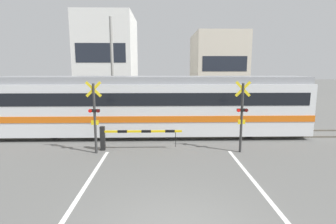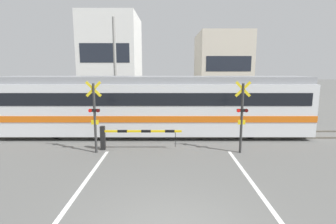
% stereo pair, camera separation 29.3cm
% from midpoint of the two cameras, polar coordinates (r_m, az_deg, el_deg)
% --- Properties ---
extents(rail_track_near, '(50.00, 0.10, 0.08)m').
position_cam_midpoint_polar(rail_track_near, '(13.92, 0.60, -5.62)').
color(rail_track_near, '#5B564C').
rests_on(rail_track_near, ground_plane).
extents(rail_track_far, '(50.00, 0.10, 0.08)m').
position_cam_midpoint_polar(rail_track_far, '(15.30, 0.54, -4.21)').
color(rail_track_far, '#5B564C').
rests_on(rail_track_far, ground_plane).
extents(road_stripe_left, '(0.14, 10.05, 0.01)m').
position_cam_midpoint_polar(road_stripe_left, '(7.66, -20.93, -19.88)').
color(road_stripe_left, white).
rests_on(road_stripe_left, ground_plane).
extents(road_stripe_right, '(0.14, 10.05, 0.01)m').
position_cam_midpoint_polar(road_stripe_right, '(7.77, 23.14, -19.58)').
color(road_stripe_right, white).
rests_on(road_stripe_right, ground_plane).
extents(commuter_train, '(16.54, 2.69, 3.24)m').
position_cam_midpoint_polar(commuter_train, '(14.29, -2.65, 1.71)').
color(commuter_train, silver).
rests_on(commuter_train, ground_plane).
extents(crossing_barrier_near, '(3.68, 0.20, 1.10)m').
position_cam_midpoint_polar(crossing_barrier_near, '(12.05, -9.12, -4.89)').
color(crossing_barrier_near, black).
rests_on(crossing_barrier_near, ground_plane).
extents(crossing_barrier_far, '(3.68, 0.20, 1.10)m').
position_cam_midpoint_polar(crossing_barrier_far, '(17.52, 7.19, -0.31)').
color(crossing_barrier_far, black).
rests_on(crossing_barrier_far, ground_plane).
extents(crossing_signal_left, '(0.68, 0.15, 3.14)m').
position_cam_midpoint_polar(crossing_signal_left, '(11.66, -15.04, -0.41)').
color(crossing_signal_left, '#333333').
rests_on(crossing_signal_left, ground_plane).
extents(crossing_signal_right, '(0.68, 0.15, 3.14)m').
position_cam_midpoint_polar(crossing_signal_right, '(11.75, 16.43, -0.40)').
color(crossing_signal_right, '#333333').
rests_on(crossing_signal_right, ground_plane).
extents(pedestrian, '(0.38, 0.22, 1.63)m').
position_cam_midpoint_polar(pedestrian, '(19.60, 3.93, 1.49)').
color(pedestrian, brown).
rests_on(pedestrian, ground_plane).
extents(building_left_of_street, '(5.81, 7.68, 9.33)m').
position_cam_midpoint_polar(building_left_of_street, '(30.67, -11.70, 11.22)').
color(building_left_of_street, white).
rests_on(building_left_of_street, ground_plane).
extents(building_right_of_street, '(5.30, 7.68, 7.44)m').
position_cam_midpoint_polar(building_right_of_street, '(30.67, 11.64, 9.46)').
color(building_right_of_street, beige).
rests_on(building_right_of_street, ground_plane).
extents(utility_pole_streetside, '(0.22, 0.22, 7.31)m').
position_cam_midpoint_polar(utility_pole_streetside, '(19.98, -11.07, 9.31)').
color(utility_pole_streetside, gray).
rests_on(utility_pole_streetside, ground_plane).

